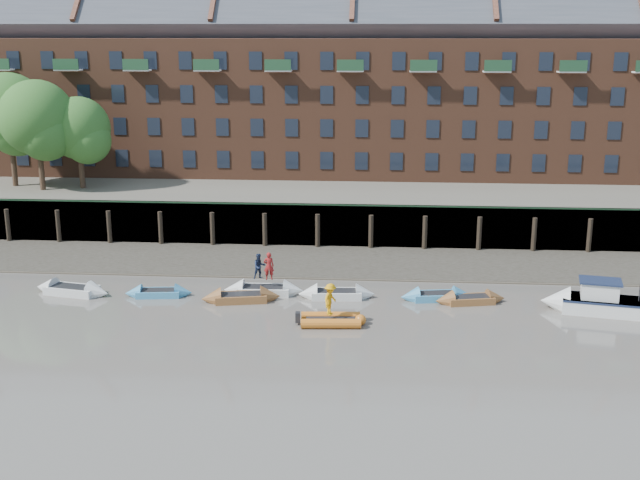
# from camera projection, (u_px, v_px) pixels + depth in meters

# --- Properties ---
(ground) EXTENTS (220.00, 220.00, 0.00)m
(ground) POSITION_uv_depth(u_px,v_px,m) (325.00, 366.00, 39.33)
(ground) COLOR #666059
(ground) RESTS_ON ground
(foreshore) EXTENTS (110.00, 8.00, 0.50)m
(foreshore) POSITION_uv_depth(u_px,v_px,m) (342.00, 262.00, 56.69)
(foreshore) COLOR #3D382F
(foreshore) RESTS_ON ground
(mud_band) EXTENTS (110.00, 1.60, 0.10)m
(mud_band) POSITION_uv_depth(u_px,v_px,m) (339.00, 277.00, 53.41)
(mud_band) COLOR #4C4336
(mud_band) RESTS_ON ground
(river_wall) EXTENTS (110.00, 1.23, 3.30)m
(river_wall) POSITION_uv_depth(u_px,v_px,m) (345.00, 226.00, 60.50)
(river_wall) COLOR #2D2A26
(river_wall) RESTS_ON ground
(bank_terrace) EXTENTS (110.00, 28.00, 3.20)m
(bank_terrace) POSITION_uv_depth(u_px,v_px,m) (351.00, 190.00, 73.63)
(bank_terrace) COLOR #5E594D
(bank_terrace) RESTS_ON ground
(apartment_terrace) EXTENTS (80.60, 15.56, 20.98)m
(apartment_terrace) POSITION_uv_depth(u_px,v_px,m) (353.00, 65.00, 71.72)
(apartment_terrace) COLOR brown
(apartment_terrace) RESTS_ON bank_terrace
(tree_cluster) EXTENTS (11.76, 7.74, 9.40)m
(tree_cluster) POSITION_uv_depth(u_px,v_px,m) (34.00, 117.00, 65.20)
(tree_cluster) COLOR #3A281C
(tree_cluster) RESTS_ON bank_terrace
(rowboat_0) EXTENTS (5.20, 2.44, 1.45)m
(rowboat_0) POSITION_uv_depth(u_px,v_px,m) (72.00, 290.00, 49.88)
(rowboat_0) COLOR silver
(rowboat_0) RESTS_ON ground
(rowboat_1) EXTENTS (4.23, 1.67, 1.20)m
(rowboat_1) POSITION_uv_depth(u_px,v_px,m) (159.00, 293.00, 49.47)
(rowboat_1) COLOR teal
(rowboat_1) RESTS_ON ground
(rowboat_2) EXTENTS (4.97, 2.28, 1.39)m
(rowboat_2) POSITION_uv_depth(u_px,v_px,m) (241.00, 298.00, 48.52)
(rowboat_2) COLOR brown
(rowboat_2) RESTS_ON ground
(rowboat_3) EXTENTS (5.03, 1.58, 1.45)m
(rowboat_3) POSITION_uv_depth(u_px,v_px,m) (264.00, 290.00, 49.84)
(rowboat_3) COLOR silver
(rowboat_3) RESTS_ON ground
(rowboat_4) EXTENTS (4.82, 1.68, 1.37)m
(rowboat_4) POSITION_uv_depth(u_px,v_px,m) (337.00, 294.00, 49.16)
(rowboat_4) COLOR silver
(rowboat_4) RESTS_ON ground
(rowboat_5) EXTENTS (4.54, 1.95, 1.27)m
(rowboat_5) POSITION_uv_depth(u_px,v_px,m) (436.00, 296.00, 48.83)
(rowboat_5) COLOR teal
(rowboat_5) RESTS_ON ground
(rowboat_6) EXTENTS (4.48, 2.09, 1.25)m
(rowboat_6) POSITION_uv_depth(u_px,v_px,m) (470.00, 300.00, 48.24)
(rowboat_6) COLOR brown
(rowboat_6) RESTS_ON ground
(rib_tender) EXTENTS (3.69, 1.94, 0.63)m
(rib_tender) POSITION_uv_depth(u_px,v_px,m) (333.00, 320.00, 44.72)
(rib_tender) COLOR orange
(rib_tender) RESTS_ON ground
(motor_launch) EXTENTS (6.34, 3.12, 2.50)m
(motor_launch) POSITION_uv_depth(u_px,v_px,m) (588.00, 301.00, 46.72)
(motor_launch) COLOR silver
(motor_launch) RESTS_ON ground
(person_rower_a) EXTENTS (0.69, 0.49, 1.75)m
(person_rower_a) POSITION_uv_depth(u_px,v_px,m) (269.00, 266.00, 49.37)
(person_rower_a) COLOR maroon
(person_rower_a) RESTS_ON rowboat_3
(person_rower_b) EXTENTS (0.96, 0.88, 1.61)m
(person_rower_b) POSITION_uv_depth(u_px,v_px,m) (259.00, 266.00, 49.57)
(person_rower_b) COLOR #19233F
(person_rower_b) RESTS_ON rowboat_3
(person_rib_crew) EXTENTS (1.05, 1.33, 1.80)m
(person_rib_crew) POSITION_uv_depth(u_px,v_px,m) (330.00, 299.00, 44.41)
(person_rib_crew) COLOR orange
(person_rib_crew) RESTS_ON rib_tender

